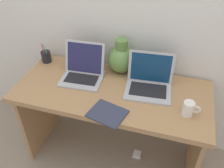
# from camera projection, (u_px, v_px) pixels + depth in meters

# --- Properties ---
(ground_plane) EXTENTS (6.00, 6.00, 0.00)m
(ground_plane) POSITION_uv_depth(u_px,v_px,m) (112.00, 153.00, 2.22)
(ground_plane) COLOR gray
(back_wall) EXTENTS (4.40, 0.04, 2.40)m
(back_wall) POSITION_uv_depth(u_px,v_px,m) (126.00, 11.00, 1.75)
(back_wall) COLOR silver
(back_wall) RESTS_ON ground
(desk) EXTENTS (1.40, 0.62, 0.75)m
(desk) POSITION_uv_depth(u_px,v_px,m) (112.00, 106.00, 1.86)
(desk) COLOR #AD7F51
(desk) RESTS_ON ground
(laptop_left) EXTENTS (0.32, 0.28, 0.26)m
(laptop_left) POSITION_uv_depth(u_px,v_px,m) (83.00, 69.00, 1.84)
(laptop_left) COLOR #B2B2B7
(laptop_left) RESTS_ON desk
(laptop_right) EXTENTS (0.34, 0.29, 0.25)m
(laptop_right) POSITION_uv_depth(u_px,v_px,m) (149.00, 80.00, 1.74)
(laptop_right) COLOR #B2B2B7
(laptop_right) RESTS_ON desk
(green_vase) EXTENTS (0.21, 0.21, 0.27)m
(green_vase) POSITION_uv_depth(u_px,v_px,m) (121.00, 59.00, 1.88)
(green_vase) COLOR #5B843D
(green_vase) RESTS_ON desk
(notebook_stack) EXTENTS (0.26, 0.23, 0.01)m
(notebook_stack) POSITION_uv_depth(u_px,v_px,m) (107.00, 113.00, 1.55)
(notebook_stack) COLOR #33384C
(notebook_stack) RESTS_ON desk
(coffee_mug) EXTENTS (0.11, 0.07, 0.10)m
(coffee_mug) POSITION_uv_depth(u_px,v_px,m) (189.00, 109.00, 1.52)
(coffee_mug) COLOR white
(coffee_mug) RESTS_ON desk
(pen_cup) EXTENTS (0.08, 0.08, 0.17)m
(pen_cup) POSITION_uv_depth(u_px,v_px,m) (46.00, 56.00, 2.02)
(pen_cup) COLOR black
(pen_cup) RESTS_ON desk
(power_brick) EXTENTS (0.07, 0.07, 0.03)m
(power_brick) POSITION_uv_depth(u_px,v_px,m) (137.00, 154.00, 2.19)
(power_brick) COLOR white
(power_brick) RESTS_ON ground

